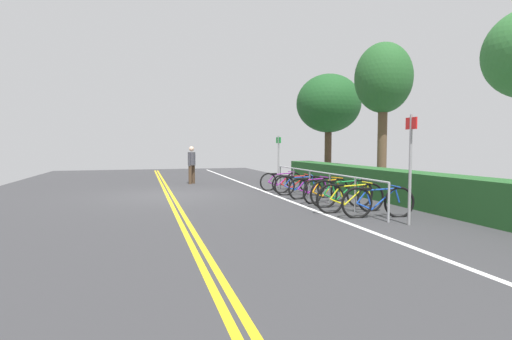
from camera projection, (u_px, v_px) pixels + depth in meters
The scene contains 19 objects.
ground_plane at pixel (170, 196), 12.94m from camera, with size 29.70×12.85×0.05m, color #353538.
centre_line_yellow_inner at pixel (167, 195), 12.92m from camera, with size 26.73×0.10×0.00m, color gold.
centre_line_yellow_outer at pixel (172, 195), 12.96m from camera, with size 26.73×0.10×0.00m, color gold.
bike_lane_stripe_white at pixel (266, 192), 13.86m from camera, with size 26.73×0.12×0.00m, color white.
bike_rack at pixel (319, 179), 11.68m from camera, with size 6.95×0.05×0.87m.
bicycle_0 at pixel (281, 181), 14.53m from camera, with size 0.48×1.75×0.70m.
bicycle_1 at pixel (295, 184), 13.68m from camera, with size 0.46×1.62×0.68m.
bicycle_2 at pixel (299, 185), 12.91m from camera, with size 0.63×1.61×0.71m.
bicycle_3 at pixel (312, 188), 12.16m from camera, with size 0.46×1.69×0.70m.
bicycle_4 at pixel (326, 190), 11.35m from camera, with size 0.64×1.70×0.73m.
bicycle_5 at pixel (342, 193), 10.45m from camera, with size 0.46×1.78×0.79m.
bicycle_6 at pixel (351, 198), 9.63m from camera, with size 0.46×1.85×0.77m.
bicycle_7 at pixel (378, 202), 8.93m from camera, with size 0.46×1.72×0.75m.
pedestrian at pixel (192, 162), 16.83m from camera, with size 0.41×0.33×1.60m.
sign_post_near at pixel (278, 155), 15.96m from camera, with size 0.36×0.09×2.03m.
sign_post_far at pixel (410, 159), 8.03m from camera, with size 0.36×0.06×2.27m.
hedge_backdrop at pixel (412, 188), 10.83m from camera, with size 15.90×0.94×0.92m, color #235626.
tree_near_left at pixel (329, 104), 17.98m from camera, with size 2.93×2.93×4.89m.
tree_mid at pixel (383, 80), 14.19m from camera, with size 2.05×2.05×5.33m.
Camera 1 is at (13.15, -0.82, 1.64)m, focal length 27.63 mm.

